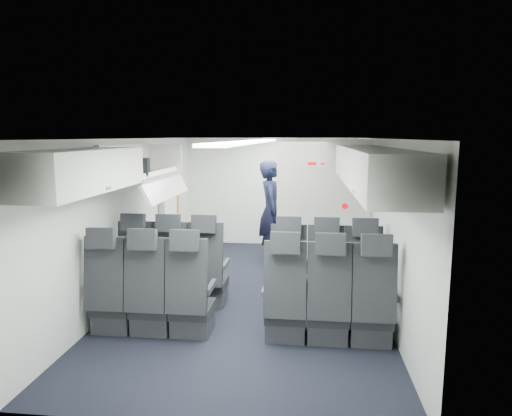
% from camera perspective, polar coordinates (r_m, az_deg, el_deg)
% --- Properties ---
extents(cabin_shell, '(3.41, 6.01, 2.16)m').
position_cam_1_polar(cabin_shell, '(6.23, -0.40, -0.81)').
color(cabin_shell, black).
rests_on(cabin_shell, ground).
extents(seat_row_front, '(3.33, 0.56, 1.24)m').
position_cam_1_polar(seat_row_front, '(5.88, -1.01, -8.62)').
color(seat_row_front, black).
rests_on(seat_row_front, cabin_shell).
extents(seat_row_mid, '(3.33, 0.56, 1.24)m').
position_cam_1_polar(seat_row_mid, '(5.04, -2.34, -11.69)').
color(seat_row_mid, black).
rests_on(seat_row_mid, cabin_shell).
extents(overhead_bin_left_rear, '(0.53, 1.80, 0.40)m').
position_cam_1_polar(overhead_bin_left_rear, '(4.62, -21.04, 4.39)').
color(overhead_bin_left_rear, silver).
rests_on(overhead_bin_left_rear, cabin_shell).
extents(overhead_bin_left_front_open, '(0.64, 1.70, 0.72)m').
position_cam_1_polar(overhead_bin_left_front_open, '(6.25, -13.98, 4.63)').
color(overhead_bin_left_front_open, '#9E9E93').
rests_on(overhead_bin_left_front_open, cabin_shell).
extents(overhead_bin_right_rear, '(0.53, 1.80, 0.40)m').
position_cam_1_polar(overhead_bin_right_rear, '(4.17, 15.75, 4.21)').
color(overhead_bin_right_rear, silver).
rests_on(overhead_bin_right_rear, cabin_shell).
extents(overhead_bin_right_front, '(0.53, 1.70, 0.40)m').
position_cam_1_polar(overhead_bin_right_front, '(5.90, 13.00, 5.61)').
color(overhead_bin_right_front, silver).
rests_on(overhead_bin_right_front, cabin_shell).
extents(bulkhead_partition, '(1.40, 0.15, 2.13)m').
position_cam_1_polar(bulkhead_partition, '(6.99, 8.37, -0.23)').
color(bulkhead_partition, silver).
rests_on(bulkhead_partition, cabin_shell).
extents(galley_unit, '(0.85, 0.52, 1.90)m').
position_cam_1_polar(galley_unit, '(8.91, 7.74, 0.94)').
color(galley_unit, '#939399').
rests_on(galley_unit, cabin_shell).
extents(boarding_door, '(0.12, 1.27, 1.86)m').
position_cam_1_polar(boarding_door, '(8.10, -10.69, 0.10)').
color(boarding_door, silver).
rests_on(boarding_door, cabin_shell).
extents(flight_attendant, '(0.49, 0.69, 1.77)m').
position_cam_1_polar(flight_attendant, '(7.97, 1.90, -0.38)').
color(flight_attendant, black).
rests_on(flight_attendant, ground).
extents(carry_on_bag, '(0.43, 0.34, 0.23)m').
position_cam_1_polar(carry_on_bag, '(5.83, -15.13, 4.88)').
color(carry_on_bag, black).
rests_on(carry_on_bag, overhead_bin_left_front_open).
extents(papers, '(0.17, 0.09, 0.13)m').
position_cam_1_polar(papers, '(7.89, 3.25, 0.64)').
color(papers, white).
rests_on(papers, flight_attendant).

